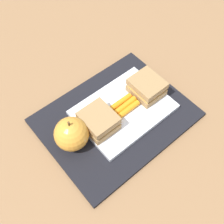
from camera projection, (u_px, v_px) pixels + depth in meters
ground_plane at (116, 118)px, 0.70m from camera, size 2.40×2.40×0.00m
lunchbag_mat at (116, 117)px, 0.69m from camera, size 0.36×0.28×0.01m
food_tray at (123, 110)px, 0.69m from camera, size 0.23×0.17×0.01m
sandwich_half_left at (147, 87)px, 0.70m from camera, size 0.07×0.08×0.04m
sandwich_half_right at (99, 121)px, 0.64m from camera, size 0.07×0.08×0.04m
carrot_sticks_bundle at (123, 107)px, 0.68m from camera, size 0.08×0.04×0.02m
apple at (71, 134)px, 0.62m from camera, size 0.08×0.08×0.09m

